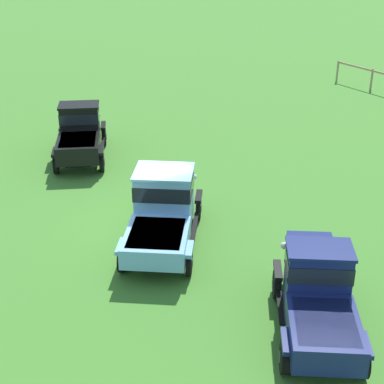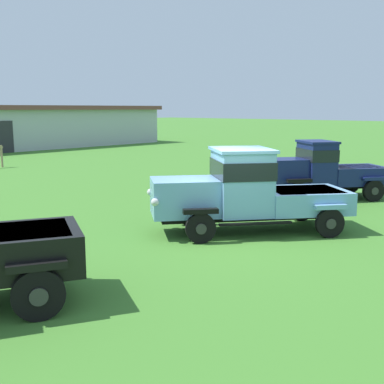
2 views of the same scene
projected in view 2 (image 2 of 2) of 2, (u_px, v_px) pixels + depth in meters
ground_plane at (232, 238)px, 12.50m from camera, size 240.00×240.00×0.00m
farm_shed at (17, 127)px, 40.57m from camera, size 26.51×8.05×3.57m
vintage_truck_second_in_line at (245, 190)px, 12.96m from camera, size 5.23×4.68×2.27m
vintage_truck_midrow_center at (321, 170)px, 17.77m from camera, size 4.53×3.98×2.15m
oil_drum_beside_row at (295, 173)px, 21.45m from camera, size 0.66×0.66×0.91m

